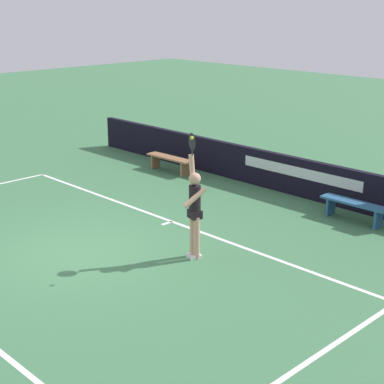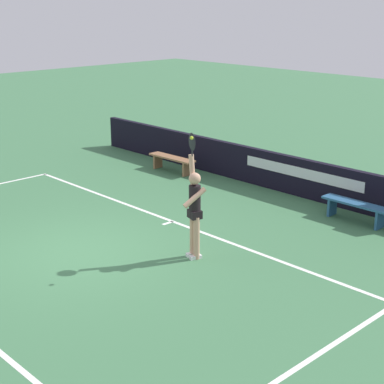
{
  "view_description": "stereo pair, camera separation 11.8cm",
  "coord_description": "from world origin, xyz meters",
  "px_view_note": "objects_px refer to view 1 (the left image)",
  "views": [
    {
      "loc": [
        9.73,
        -6.37,
        4.82
      ],
      "look_at": [
        1.68,
        1.52,
        1.3
      ],
      "focal_mm": 57.7,
      "sensor_mm": 36.0,
      "label": 1
    },
    {
      "loc": [
        9.81,
        -6.28,
        4.82
      ],
      "look_at": [
        1.68,
        1.52,
        1.3
      ],
      "focal_mm": 57.7,
      "sensor_mm": 36.0,
      "label": 2
    }
  ],
  "objects_px": {
    "tennis_player": "(195,208)",
    "courtside_bench_far": "(354,206)",
    "tennis_ball": "(192,138)",
    "courtside_bench_near": "(170,160)"
  },
  "relations": [
    {
      "from": "tennis_player",
      "to": "courtside_bench_far",
      "type": "bearing_deg",
      "value": 75.13
    },
    {
      "from": "tennis_player",
      "to": "courtside_bench_near",
      "type": "bearing_deg",
      "value": 141.91
    },
    {
      "from": "tennis_player",
      "to": "courtside_bench_near",
      "type": "distance_m",
      "value": 6.35
    },
    {
      "from": "courtside_bench_near",
      "to": "courtside_bench_far",
      "type": "xyz_separation_m",
      "value": [
        6.04,
        0.13,
        0.01
      ]
    },
    {
      "from": "tennis_player",
      "to": "courtside_bench_near",
      "type": "relative_size",
      "value": 1.52
    },
    {
      "from": "tennis_ball",
      "to": "courtside_bench_far",
      "type": "relative_size",
      "value": 0.04
    },
    {
      "from": "tennis_ball",
      "to": "courtside_bench_near",
      "type": "relative_size",
      "value": 0.04
    },
    {
      "from": "tennis_player",
      "to": "courtside_bench_far",
      "type": "relative_size",
      "value": 1.53
    },
    {
      "from": "tennis_player",
      "to": "tennis_ball",
      "type": "distance_m",
      "value": 1.47
    },
    {
      "from": "tennis_player",
      "to": "courtside_bench_far",
      "type": "xyz_separation_m",
      "value": [
        1.07,
        4.03,
        -0.67
      ]
    }
  ]
}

